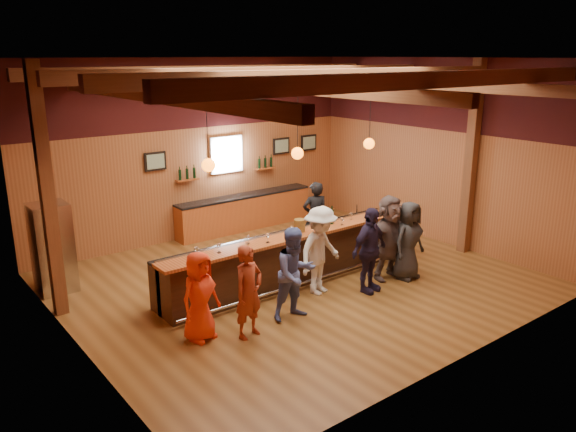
{
  "coord_description": "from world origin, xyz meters",
  "views": [
    {
      "loc": [
        -6.85,
        -8.49,
        4.57
      ],
      "look_at": [
        0.0,
        0.3,
        1.35
      ],
      "focal_mm": 35.0,
      "sensor_mm": 36.0,
      "label": 1
    }
  ],
  "objects": [
    {
      "name": "glass_b",
      "position": [
        -1.95,
        -0.16,
        1.25
      ],
      "size": [
        0.09,
        0.09,
        0.19
      ],
      "color": "silver",
      "rests_on": "bar_counter"
    },
    {
      "name": "bar_counter",
      "position": [
        0.02,
        0.15,
        0.52
      ],
      "size": [
        6.3,
        1.07,
        1.11
      ],
      "color": "black",
      "rests_on": "ground"
    },
    {
      "name": "bottle_a",
      "position": [
        0.7,
        -0.03,
        1.23
      ],
      "size": [
        0.07,
        0.07,
        0.31
      ],
      "color": "black",
      "rests_on": "bar_counter"
    },
    {
      "name": "customer_redvest",
      "position": [
        -2.11,
        -1.35,
        0.8
      ],
      "size": [
        0.65,
        0.5,
        1.6
      ],
      "primitive_type": "imported",
      "rotation": [
        0.0,
        0.0,
        0.21
      ],
      "color": "maroon",
      "rests_on": "ground"
    },
    {
      "name": "window",
      "position": [
        0.8,
        3.95,
        2.05
      ],
      "size": [
        0.95,
        0.09,
        0.95
      ],
      "color": "silver",
      "rests_on": "room"
    },
    {
      "name": "framed_pictures",
      "position": [
        1.67,
        3.94,
        2.1
      ],
      "size": [
        5.35,
        0.05,
        0.45
      ],
      "color": "black",
      "rests_on": "room"
    },
    {
      "name": "back_bar_cabinet",
      "position": [
        1.2,
        3.72,
        0.48
      ],
      "size": [
        4.0,
        0.52,
        0.95
      ],
      "color": "#99431B",
      "rests_on": "ground"
    },
    {
      "name": "customer_dark",
      "position": [
        1.95,
        -1.29,
        0.83
      ],
      "size": [
        0.85,
        0.58,
        1.67
      ],
      "primitive_type": "imported",
      "rotation": [
        0.0,
        0.0,
        0.06
      ],
      "color": "#2B2B2E",
      "rests_on": "ground"
    },
    {
      "name": "glass_g",
      "position": [
        1.43,
        -0.1,
        1.23
      ],
      "size": [
        0.07,
        0.07,
        0.16
      ],
      "color": "silver",
      "rests_on": "bar_counter"
    },
    {
      "name": "customer_denim",
      "position": [
        -1.08,
        -1.29,
        0.84
      ],
      "size": [
        0.87,
        0.7,
        1.69
      ],
      "primitive_type": "imported",
      "rotation": [
        0.0,
        0.0,
        -0.08
      ],
      "color": "#5464A8",
      "rests_on": "ground"
    },
    {
      "name": "glass_e",
      "position": [
        -0.26,
        -0.15,
        1.24
      ],
      "size": [
        0.08,
        0.08,
        0.18
      ],
      "color": "silver",
      "rests_on": "bar_counter"
    },
    {
      "name": "bottle_b",
      "position": [
        0.88,
        -0.08,
        1.26
      ],
      "size": [
        0.09,
        0.09,
        0.39
      ],
      "color": "black",
      "rests_on": "bar_counter"
    },
    {
      "name": "ice_bucket",
      "position": [
        0.01,
        -0.07,
        1.24
      ],
      "size": [
        0.23,
        0.23,
        0.25
      ],
      "primitive_type": "cylinder",
      "color": "brown",
      "rests_on": "bar_counter"
    },
    {
      "name": "glass_a",
      "position": [
        -2.38,
        -0.11,
        1.25
      ],
      "size": [
        0.09,
        0.09,
        0.2
      ],
      "color": "silver",
      "rests_on": "bar_counter"
    },
    {
      "name": "glass_c",
      "position": [
        -1.25,
        -0.08,
        1.24
      ],
      "size": [
        0.08,
        0.08,
        0.18
      ],
      "color": "silver",
      "rests_on": "bar_counter"
    },
    {
      "name": "glass_d",
      "position": [
        -0.92,
        -0.24,
        1.24
      ],
      "size": [
        0.08,
        0.08,
        0.19
      ],
      "color": "silver",
      "rests_on": "bar_counter"
    },
    {
      "name": "wine_shelves",
      "position": [
        0.8,
        3.88,
        1.62
      ],
      "size": [
        3.0,
        0.18,
        0.3
      ],
      "color": "#99431B",
      "rests_on": "room"
    },
    {
      "name": "customer_white",
      "position": [
        -0.02,
        -0.75,
        0.89
      ],
      "size": [
        1.27,
        0.92,
        1.77
      ],
      "primitive_type": "imported",
      "rotation": [
        0.0,
        0.0,
        0.25
      ],
      "color": "silver",
      "rests_on": "ground"
    },
    {
      "name": "customer_navy",
      "position": [
        0.8,
        -1.28,
        0.86
      ],
      "size": [
        1.06,
        0.56,
        1.73
      ],
      "primitive_type": "imported",
      "rotation": [
        0.0,
        0.0,
        0.15
      ],
      "color": "#241C38",
      "rests_on": "ground"
    },
    {
      "name": "bartender",
      "position": [
        1.5,
        1.18,
        0.86
      ],
      "size": [
        0.73,
        0.59,
        1.71
      ],
      "primitive_type": "imported",
      "rotation": [
        0.0,
        0.0,
        2.8
      ],
      "color": "black",
      "rests_on": "ground"
    },
    {
      "name": "pendant_lights",
      "position": [
        0.0,
        0.0,
        2.71
      ],
      "size": [
        4.24,
        0.24,
        1.37
      ],
      "color": "black",
      "rests_on": "room"
    },
    {
      "name": "customer_brown",
      "position": [
        1.64,
        -1.02,
        0.9
      ],
      "size": [
        1.68,
        0.59,
        1.8
      ],
      "primitive_type": "imported",
      "rotation": [
        0.0,
        0.0,
        0.04
      ],
      "color": "brown",
      "rests_on": "ground"
    },
    {
      "name": "stainless_fridge",
      "position": [
        -4.1,
        2.6,
        0.9
      ],
      "size": [
        0.7,
        0.7,
        1.8
      ],
      "primitive_type": "cube",
      "color": "silver",
      "rests_on": "ground"
    },
    {
      "name": "glass_f",
      "position": [
        1.0,
        -0.27,
        1.22
      ],
      "size": [
        0.07,
        0.07,
        0.16
      ],
      "color": "silver",
      "rests_on": "bar_counter"
    },
    {
      "name": "room",
      "position": [
        0.0,
        0.06,
        3.21
      ],
      "size": [
        9.04,
        9.0,
        4.52
      ],
      "color": "brown",
      "rests_on": "ground"
    },
    {
      "name": "glass_h",
      "position": [
        2.04,
        -0.22,
        1.23
      ],
      "size": [
        0.08,
        0.08,
        0.17
      ],
      "color": "silver",
      "rests_on": "bar_counter"
    },
    {
      "name": "customer_orange",
      "position": [
        -2.8,
        -0.94,
        0.76
      ],
      "size": [
        0.84,
        0.65,
        1.53
      ],
      "primitive_type": "imported",
      "rotation": [
        0.0,
        0.0,
        0.25
      ],
      "color": "#F53617",
      "rests_on": "ground"
    }
  ]
}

